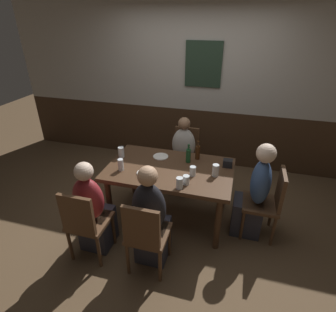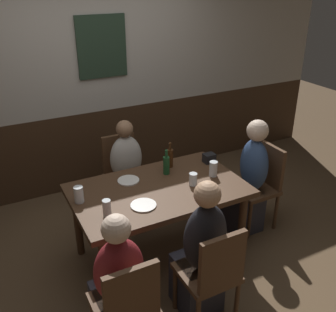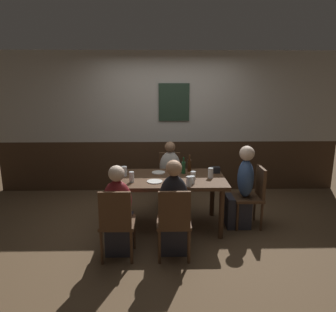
% 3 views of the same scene
% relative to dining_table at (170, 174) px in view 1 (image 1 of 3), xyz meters
% --- Properties ---
extents(ground_plane, '(12.00, 12.00, 0.00)m').
position_rel_dining_table_xyz_m(ground_plane, '(0.00, 0.00, -0.65)').
color(ground_plane, brown).
extents(wall_back, '(6.40, 0.13, 2.60)m').
position_rel_dining_table_xyz_m(wall_back, '(0.00, 1.65, 0.65)').
color(wall_back, '#3D2819').
rests_on(wall_back, ground_plane).
extents(dining_table, '(1.50, 0.92, 0.74)m').
position_rel_dining_table_xyz_m(dining_table, '(0.00, 0.00, 0.00)').
color(dining_table, '#472D1C').
rests_on(dining_table, ground_plane).
extents(chair_head_east, '(0.40, 0.40, 0.88)m').
position_rel_dining_table_xyz_m(chair_head_east, '(1.16, 0.00, -0.16)').
color(chair_head_east, '#513521').
rests_on(chair_head_east, ground_plane).
extents(chair_mid_far, '(0.40, 0.40, 0.88)m').
position_rel_dining_table_xyz_m(chair_mid_far, '(0.00, 0.87, -0.16)').
color(chair_mid_far, '#513521').
rests_on(chair_mid_far, ground_plane).
extents(chair_mid_near, '(0.40, 0.40, 0.88)m').
position_rel_dining_table_xyz_m(chair_mid_near, '(0.00, -0.87, -0.16)').
color(chair_mid_near, '#513521').
rests_on(chair_mid_near, ground_plane).
extents(chair_left_near, '(0.40, 0.40, 0.88)m').
position_rel_dining_table_xyz_m(chair_left_near, '(-0.66, -0.87, -0.16)').
color(chair_left_near, '#513521').
rests_on(chair_left_near, ground_plane).
extents(person_head_east, '(0.37, 0.34, 1.19)m').
position_rel_dining_table_xyz_m(person_head_east, '(1.00, 0.00, -0.15)').
color(person_head_east, '#2D2D38').
rests_on(person_head_east, ground_plane).
extents(person_mid_far, '(0.34, 0.37, 1.11)m').
position_rel_dining_table_xyz_m(person_mid_far, '(-0.00, 0.71, -0.19)').
color(person_mid_far, '#2D2D38').
rests_on(person_mid_far, ground_plane).
extents(person_mid_near, '(0.34, 0.37, 1.18)m').
position_rel_dining_table_xyz_m(person_mid_near, '(0.00, -0.71, -0.16)').
color(person_mid_near, '#2D2D38').
rests_on(person_mid_near, ground_plane).
extents(person_left_near, '(0.34, 0.37, 1.12)m').
position_rel_dining_table_xyz_m(person_left_near, '(-0.66, -0.71, -0.18)').
color(person_left_near, '#2D2D38').
rests_on(person_left_near, ground_plane).
extents(pint_glass_amber, '(0.07, 0.07, 0.13)m').
position_rel_dining_table_xyz_m(pint_glass_amber, '(0.21, -0.38, 0.14)').
color(pint_glass_amber, silver).
rests_on(pint_glass_amber, dining_table).
extents(pint_glass_pale, '(0.07, 0.07, 0.10)m').
position_rel_dining_table_xyz_m(pint_glass_pale, '(0.26, -0.29, 0.13)').
color(pint_glass_pale, silver).
rests_on(pint_glass_pale, dining_table).
extents(highball_clear, '(0.08, 0.08, 0.14)m').
position_rel_dining_table_xyz_m(highball_clear, '(-0.67, 0.10, 0.15)').
color(highball_clear, silver).
rests_on(highball_clear, dining_table).
extents(tumbler_short, '(0.07, 0.07, 0.11)m').
position_rel_dining_table_xyz_m(tumbler_short, '(0.30, -0.09, 0.13)').
color(tumbler_short, silver).
rests_on(tumbler_short, dining_table).
extents(tumbler_water, '(0.07, 0.07, 0.14)m').
position_rel_dining_table_xyz_m(tumbler_water, '(0.55, -0.03, 0.15)').
color(tumbler_water, silver).
rests_on(tumbler_water, dining_table).
extents(beer_glass_tall, '(0.07, 0.07, 0.14)m').
position_rel_dining_table_xyz_m(beer_glass_tall, '(-0.54, -0.21, 0.15)').
color(beer_glass_tall, silver).
rests_on(beer_glass_tall, dining_table).
extents(beer_bottle_green, '(0.06, 0.06, 0.24)m').
position_rel_dining_table_xyz_m(beer_bottle_green, '(0.18, 0.20, 0.18)').
color(beer_bottle_green, '#194723').
rests_on(beer_bottle_green, dining_table).
extents(beer_bottle_brown, '(0.06, 0.06, 0.25)m').
position_rel_dining_table_xyz_m(beer_bottle_brown, '(0.28, 0.31, 0.18)').
color(beer_bottle_brown, '#42230F').
rests_on(beer_bottle_brown, dining_table).
extents(plate_white_large, '(0.21, 0.21, 0.01)m').
position_rel_dining_table_xyz_m(plate_white_large, '(-0.23, -0.20, 0.09)').
color(plate_white_large, white).
rests_on(plate_white_large, dining_table).
extents(plate_white_small, '(0.20, 0.20, 0.01)m').
position_rel_dining_table_xyz_m(plate_white_small, '(-0.19, 0.23, 0.09)').
color(plate_white_small, white).
rests_on(plate_white_small, dining_table).
extents(condiment_caddy, '(0.11, 0.09, 0.09)m').
position_rel_dining_table_xyz_m(condiment_caddy, '(0.66, 0.22, 0.13)').
color(condiment_caddy, black).
rests_on(condiment_caddy, dining_table).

